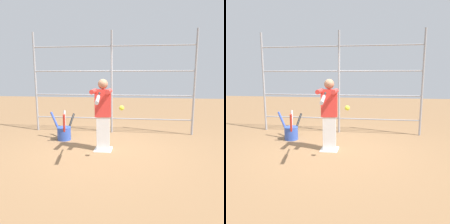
% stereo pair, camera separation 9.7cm
% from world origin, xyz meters
% --- Properties ---
extents(ground_plane, '(24.00, 24.00, 0.00)m').
position_xyz_m(ground_plane, '(0.00, 0.00, 0.00)').
color(ground_plane, olive).
extents(home_plate, '(0.40, 0.40, 0.02)m').
position_xyz_m(home_plate, '(0.00, 0.00, 0.01)').
color(home_plate, white).
rests_on(home_plate, ground).
extents(fence_backstop, '(4.77, 0.06, 2.98)m').
position_xyz_m(fence_backstop, '(0.00, -1.60, 1.49)').
color(fence_backstop, '#939399').
rests_on(fence_backstop, ground).
extents(batter, '(0.42, 0.57, 1.64)m').
position_xyz_m(batter, '(0.00, 0.02, 0.89)').
color(batter, silver).
rests_on(batter, ground).
extents(baseball_bat_swinging, '(0.16, 0.85, 0.16)m').
position_xyz_m(baseball_bat_swinging, '(-0.06, 0.94, 1.30)').
color(baseball_bat_swinging, black).
extents(softball_in_flight, '(0.10, 0.10, 0.10)m').
position_xyz_m(softball_in_flight, '(-0.47, 0.66, 1.10)').
color(softball_in_flight, yellow).
extents(bat_bucket, '(0.63, 0.92, 0.76)m').
position_xyz_m(bat_bucket, '(1.18, -0.69, 0.22)').
color(bat_bucket, '#3351B2').
rests_on(bat_bucket, ground).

